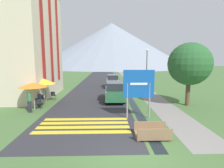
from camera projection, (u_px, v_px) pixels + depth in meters
The scene contains 22 objects.
ground_plane at pixel (114, 85), 27.04m from camera, with size 160.00×160.00×0.00m, color #476B38.
road at pixel (101, 78), 36.87m from camera, with size 6.40×60.00×0.01m.
footpath at pixel (129, 78), 37.03m from camera, with size 2.20×60.00×0.01m.
drainage_channel at pixel (118, 78), 36.97m from camera, with size 0.60×60.00×0.00m.
crosswalk_marking at pixel (84, 125), 10.55m from camera, with size 5.44×2.54×0.01m.
mountain_distant at pixel (112, 45), 93.39m from camera, with size 78.39×78.39×23.01m.
hotel_building at pixel (26, 33), 17.94m from camera, with size 5.43×9.25×12.45m.
road_sign at pixel (139, 87), 11.45m from camera, with size 2.04×0.11×3.27m.
footbridge at pixel (152, 133), 8.88m from camera, with size 1.70×1.10×0.65m.
parked_car_near at pixel (114, 91), 16.74m from camera, with size 1.83×4.27×1.82m.
parked_car_far at pixel (113, 81), 24.74m from camera, with size 1.78×3.86×1.82m.
cafe_chair_near_left at pixel (39, 103), 13.90m from camera, with size 0.40×0.40×0.85m.
cafe_chair_middle at pixel (42, 98), 15.62m from camera, with size 0.40×0.40×0.85m.
cafe_chair_far_right at pixel (53, 95), 17.02m from camera, with size 0.40×0.40×0.85m.
cafe_chair_near_right at pixel (38, 102), 14.15m from camera, with size 0.40×0.40×0.85m.
cafe_umbrella_front_orange at pixel (33, 85), 13.50m from camera, with size 2.15×2.15×2.17m.
cafe_umbrella_middle_yellow at pixel (44, 81), 15.81m from camera, with size 2.07×2.07×2.22m.
person_standing_terrace at pixel (29, 100), 12.94m from camera, with size 0.32×0.32×1.71m.
person_seated_far at pixel (39, 98), 14.82m from camera, with size 0.32×0.32×1.22m.
person_seated_near at pixel (44, 94), 16.47m from camera, with size 0.32×0.32×1.28m.
streetlamp at pixel (147, 67), 20.87m from camera, with size 0.28×0.28×5.17m.
tree_by_path at pixel (189, 64), 14.61m from camera, with size 3.56×3.56×5.35m.
Camera 1 is at (-1.07, -6.73, 3.93)m, focal length 28.00 mm.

